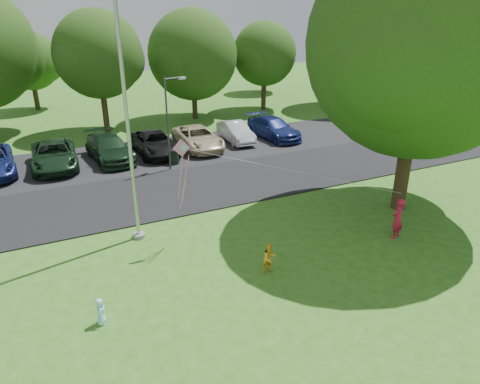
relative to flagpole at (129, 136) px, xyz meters
name	(u,v)px	position (x,y,z in m)	size (l,w,h in m)	color
ground	(279,279)	(3.50, -5.00, -4.17)	(120.00, 120.00, 0.00)	#306A1C
park_road	(188,188)	(3.50, 4.00, -4.14)	(60.00, 6.00, 0.06)	black
parking_strip	(154,154)	(3.50, 10.50, -4.14)	(42.00, 7.00, 0.06)	black
flagpole	(129,136)	(0.00, 0.00, 0.00)	(0.50, 0.50, 10.00)	#B7BABF
street_lamp	(170,115)	(3.74, 7.24, -1.04)	(1.39, 0.68, 5.21)	#3F3F44
trash_can	(174,157)	(4.06, 7.98, -3.71)	(0.57, 0.57, 0.90)	black
big_tree	(422,49)	(11.31, -2.46, 2.78)	(9.81, 9.27, 11.82)	#332316
tree_row	(138,50)	(5.09, 19.23, 1.55)	(64.35, 11.94, 10.88)	#332316
horizon_trees	(141,58)	(7.56, 28.88, 0.14)	(77.46, 7.20, 7.02)	#332316
parked_cars	(138,145)	(2.55, 10.47, -3.38)	(20.46, 5.72, 1.49)	navy
woman	(398,218)	(9.17, -4.49, -3.33)	(0.61, 0.40, 1.68)	red
child_yellow	(269,258)	(3.44, -4.45, -3.63)	(0.52, 0.41, 1.07)	yellow
child_blue	(101,312)	(-2.20, -4.68, -3.75)	(0.41, 0.26, 0.83)	#A6E9FF
kite	(188,160)	(1.75, -1.40, -0.77)	(7.95, 3.45, 2.77)	pink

